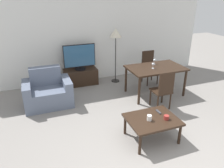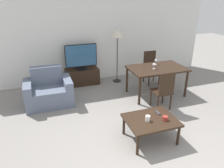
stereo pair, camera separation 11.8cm
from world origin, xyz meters
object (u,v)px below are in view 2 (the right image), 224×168
(floor_lamp, at_px, (117,36))
(tv_stand, at_px, (82,76))
(remote_primary, at_px, (158,112))
(cup_colored_far, at_px, (165,118))
(wine_glass_center, at_px, (154,65))
(armchair, at_px, (49,92))
(tv, at_px, (81,57))
(dining_chair_near, at_px, (164,89))
(wine_glass_left, at_px, (156,61))
(coffee_table, at_px, (151,121))
(dining_chair_far, at_px, (151,66))
(cup_white_near, at_px, (148,118))
(dining_table, at_px, (157,71))

(floor_lamp, bearing_deg, tv_stand, 171.46)
(remote_primary, height_order, cup_colored_far, cup_colored_far)
(wine_glass_center, bearing_deg, armchair, 170.44)
(armchair, height_order, tv_stand, armchair)
(tv, xyz_separation_m, dining_chair_near, (1.40, -2.05, -0.31))
(tv_stand, height_order, floor_lamp, floor_lamp)
(armchair, relative_size, floor_lamp, 0.69)
(cup_colored_far, bearing_deg, wine_glass_left, 65.40)
(floor_lamp, relative_size, cup_colored_far, 16.76)
(tv, xyz_separation_m, remote_primary, (0.83, -2.78, -0.37))
(coffee_table, distance_m, dining_chair_near, 1.19)
(dining_chair_near, xyz_separation_m, floor_lamp, (-0.39, 1.90, 0.85))
(armchair, height_order, dining_chair_far, dining_chair_far)
(remote_primary, bearing_deg, floor_lamp, 86.15)
(dining_chair_near, height_order, cup_white_near, dining_chair_near)
(tv, bearing_deg, floor_lamp, -8.40)
(coffee_table, bearing_deg, wine_glass_left, 59.04)
(dining_table, bearing_deg, coffee_table, -122.22)
(dining_chair_near, bearing_deg, floor_lamp, 101.65)
(armchair, distance_m, floor_lamp, 2.39)
(armchair, height_order, wine_glass_left, wine_glass_left)
(dining_table, height_order, dining_chair_far, dining_chair_far)
(remote_primary, bearing_deg, cup_colored_far, -90.00)
(cup_colored_far, bearing_deg, remote_primary, 90.00)
(dining_table, relative_size, dining_chair_near, 1.53)
(tv_stand, height_order, cup_colored_far, cup_colored_far)
(armchair, xyz_separation_m, remote_primary, (1.83, -1.86, 0.13))
(tv_stand, height_order, wine_glass_center, wine_glass_center)
(dining_chair_far, xyz_separation_m, floor_lamp, (-0.88, 0.39, 0.85))
(tv, bearing_deg, dining_chair_near, -55.60)
(remote_primary, bearing_deg, armchair, 134.56)
(dining_chair_far, xyz_separation_m, cup_colored_far, (-1.06, -2.49, -0.04))
(tv_stand, xyz_separation_m, wine_glass_center, (1.53, -1.35, 0.61))
(dining_chair_far, bearing_deg, armchair, -172.47)
(armchair, xyz_separation_m, cup_white_near, (1.53, -2.03, 0.17))
(tv, bearing_deg, cup_colored_far, -74.63)
(cup_colored_far, height_order, wine_glass_left, wine_glass_left)
(coffee_table, bearing_deg, dining_table, 57.78)
(tv, height_order, remote_primary, tv)
(tv, distance_m, dining_table, 2.10)
(dining_chair_near, height_order, wine_glass_left, dining_chair_near)
(remote_primary, bearing_deg, dining_chair_near, 52.14)
(coffee_table, relative_size, dining_table, 0.63)
(coffee_table, bearing_deg, cup_white_near, -161.59)
(dining_chair_near, xyz_separation_m, cup_white_near, (-0.87, -0.91, -0.02))
(armchair, xyz_separation_m, floor_lamp, (2.01, 0.78, 1.04))
(floor_lamp, xyz_separation_m, wine_glass_left, (0.72, -0.93, -0.52))
(wine_glass_left, height_order, wine_glass_center, same)
(tv, distance_m, cup_colored_far, 3.17)
(cup_colored_far, bearing_deg, coffee_table, 154.22)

